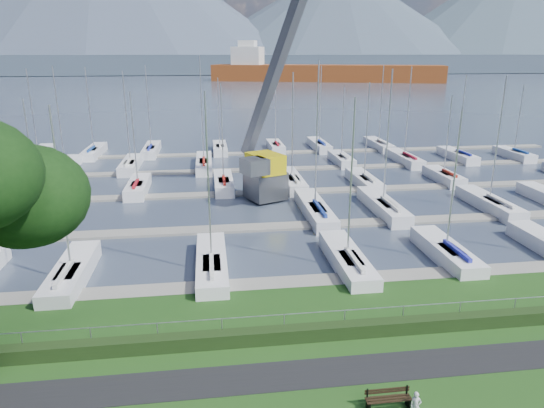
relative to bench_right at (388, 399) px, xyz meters
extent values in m
cube|color=black|center=(-2.22, 2.45, -0.41)|extent=(160.00, 2.00, 0.04)
cube|color=#3B4657|center=(-2.22, 265.45, -0.82)|extent=(800.00, 540.00, 0.20)
cube|color=black|center=(-2.22, 5.05, -0.07)|extent=(80.00, 0.70, 0.70)
cylinder|color=gray|center=(-2.22, 5.45, 0.78)|extent=(80.00, 0.04, 0.04)
cube|color=#414E5F|center=(-2.22, 335.45, 5.58)|extent=(900.00, 80.00, 12.00)
cone|color=#404E5E|center=(107.78, 415.45, 42.08)|extent=(300.00, 300.00, 85.00)
cone|color=#435462|center=(277.78, 425.45, 49.58)|extent=(320.00, 320.00, 100.00)
cube|color=gray|center=(-2.22, 11.45, -0.64)|extent=(90.00, 1.60, 0.25)
cube|color=slate|center=(-2.22, 21.45, -0.64)|extent=(90.00, 1.60, 0.25)
cube|color=slate|center=(-2.22, 31.45, -0.64)|extent=(90.00, 1.60, 0.25)
cube|color=slate|center=(-2.22, 41.45, -0.64)|extent=(90.00, 1.60, 0.25)
cube|color=slate|center=(-2.22, 51.45, -0.64)|extent=(90.00, 1.60, 0.25)
cube|color=black|center=(-0.80, -0.05, -0.19)|extent=(0.06, 0.40, 0.45)
cube|color=black|center=(-0.80, 0.13, 0.23)|extent=(0.05, 0.05, 0.40)
cube|color=black|center=(0.80, -0.05, -0.19)|extent=(0.06, 0.40, 0.45)
cube|color=black|center=(0.80, 0.13, 0.23)|extent=(0.05, 0.05, 0.40)
cube|color=black|center=(0.00, -0.20, 0.03)|extent=(1.80, 0.10, 0.04)
cube|color=black|center=(0.00, -0.05, 0.03)|extent=(1.80, 0.10, 0.04)
cube|color=black|center=(0.00, 0.10, 0.03)|extent=(1.80, 0.10, 0.04)
cube|color=black|center=(0.00, 0.15, 0.20)|extent=(1.80, 0.04, 0.08)
cube|color=black|center=(0.00, 0.15, 0.32)|extent=(1.80, 0.04, 0.08)
imported|color=#B5B6BC|center=(0.91, -0.48, 0.14)|extent=(0.48, 0.39, 1.12)
sphere|color=black|center=(-12.68, 1.78, 8.16)|extent=(4.14, 4.14, 4.14)
cube|color=#505357|center=(-1.28, 29.28, 0.78)|extent=(4.21, 4.21, 2.60)
cube|color=#D0BB0C|center=(-1.28, 29.28, 2.88)|extent=(3.74, 4.16, 1.80)
cube|color=#585A60|center=(0.52, 33.78, 11.88)|extent=(7.04, 9.90, 19.89)
cube|color=#5B5F63|center=(-2.48, 27.28, 3.08)|extent=(2.71, 2.82, 1.40)
cube|color=brown|center=(51.80, 224.57, 2.08)|extent=(111.44, 51.28, 10.00)
cube|color=silver|center=(14.72, 236.53, 9.58)|extent=(17.62, 17.62, 12.00)
cube|color=silver|center=(14.72, 236.53, 16.58)|extent=(10.07, 10.07, 4.00)
camera|label=1|loc=(-6.51, -14.90, 12.80)|focal=32.00mm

